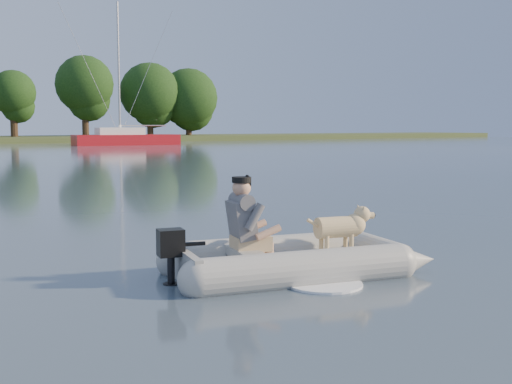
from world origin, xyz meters
TOP-DOWN VIEW (x-y plane):
  - water at (0.00, 0.00)m, footprint 160.00×160.00m
  - dinghy at (-0.38, 0.46)m, footprint 4.74×3.93m
  - man at (-0.95, 0.65)m, footprint 0.73×0.66m
  - dog at (0.16, 0.38)m, footprint 0.84×0.46m
  - outboard_motor at (-1.76, 0.79)m, footprint 0.40×0.32m
  - sailboat at (17.41, 47.42)m, footprint 9.28×3.81m

SIDE VIEW (x-z plane):
  - water at x=0.00m, z-range 0.00..0.00m
  - outboard_motor at x=-1.76m, z-range -0.07..0.60m
  - dog at x=0.16m, z-range 0.18..0.71m
  - dinghy at x=-0.38m, z-range -0.10..1.10m
  - sailboat at x=17.41m, z-range -5.65..6.74m
  - man at x=-0.95m, z-range 0.20..1.12m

